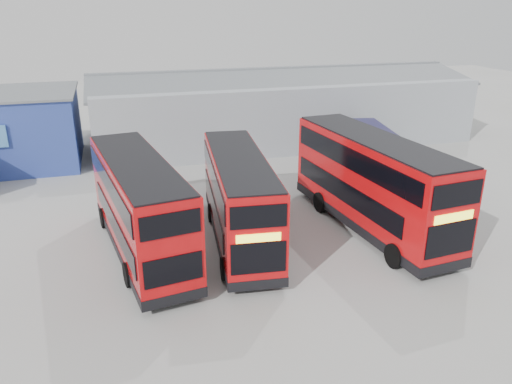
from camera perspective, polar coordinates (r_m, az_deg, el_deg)
name	(u,v)px	position (r m, az deg, el deg)	size (l,w,h in m)	color
ground_plane	(251,252)	(23.29, -0.53, -6.92)	(120.00, 120.00, 0.00)	gray
maintenance_shed	(277,107)	(42.90, 2.46, 9.73)	(30.50, 12.00, 5.89)	#959BA3
double_decker_left	(140,208)	(22.95, -13.10, -1.83)	(4.05, 10.78, 4.46)	red
double_decker_centre	(239,200)	(23.52, -1.91, -0.95)	(3.52, 10.29, 4.27)	red
double_decker_right	(372,184)	(25.50, 13.14, 0.85)	(3.72, 11.46, 4.77)	red
single_decker_blue	(379,160)	(32.82, 13.90, 3.61)	(4.63, 11.22, 2.97)	#0D103B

